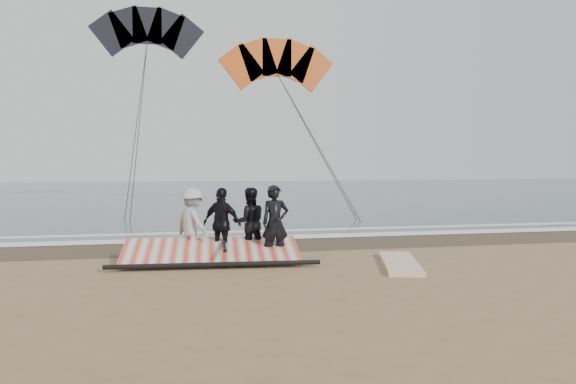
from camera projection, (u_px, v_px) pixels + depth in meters
name	position (u px, v px, depth m)	size (l,w,h in m)	color
ground	(316.00, 275.00, 11.78)	(120.00, 120.00, 0.00)	#8C704C
sea	(207.00, 193.00, 44.01)	(120.00, 54.00, 0.02)	#233838
wet_sand	(276.00, 244.00, 16.18)	(120.00, 2.80, 0.01)	#4C3D2B
foam_near	(267.00, 237.00, 17.54)	(120.00, 0.90, 0.01)	white
foam_far	(259.00, 231.00, 19.20)	(120.00, 0.45, 0.01)	white
man_main	(275.00, 223.00, 13.47)	(0.67, 0.44, 1.83)	black
board_white	(400.00, 263.00, 12.90)	(0.76, 2.71, 0.11)	silver
board_cream	(254.00, 252.00, 14.60)	(0.68, 2.53, 0.11)	beige
trio_cluster	(219.00, 223.00, 13.84)	(2.43, 1.43, 1.76)	black
sail_rig	(208.00, 254.00, 13.29)	(4.76, 2.07, 0.52)	black
kite_red	(277.00, 67.00, 30.07)	(6.88, 4.54, 11.49)	#D25218
kite_dark	(147.00, 35.00, 30.93)	(6.82, 4.85, 13.13)	black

